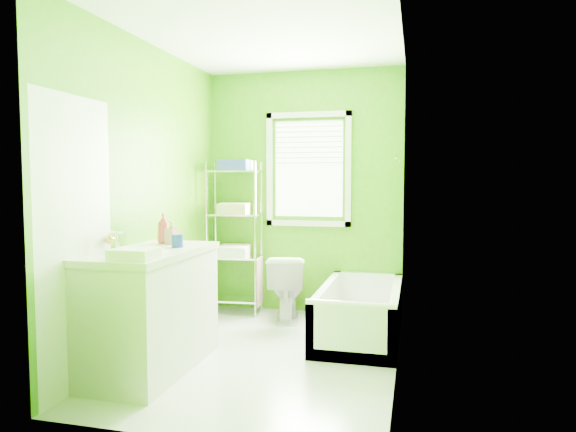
% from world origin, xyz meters
% --- Properties ---
extents(ground, '(2.90, 2.90, 0.00)m').
position_xyz_m(ground, '(0.00, 0.00, 0.00)').
color(ground, silver).
rests_on(ground, ground).
extents(room_envelope, '(2.14, 2.94, 2.62)m').
position_xyz_m(room_envelope, '(0.00, 0.00, 1.55)').
color(room_envelope, '#3F8B06').
rests_on(room_envelope, ground).
extents(window, '(0.92, 0.05, 1.22)m').
position_xyz_m(window, '(0.05, 1.42, 1.61)').
color(window, white).
rests_on(window, ground).
extents(door, '(0.09, 0.80, 2.00)m').
position_xyz_m(door, '(-1.04, -1.00, 1.00)').
color(door, white).
rests_on(door, ground).
extents(right_wall_decor, '(0.04, 1.48, 1.17)m').
position_xyz_m(right_wall_decor, '(1.04, -0.02, 1.32)').
color(right_wall_decor, '#3B0610').
rests_on(right_wall_decor, ground).
extents(bathtub, '(0.71, 1.52, 0.49)m').
position_xyz_m(bathtub, '(0.69, 0.65, 0.16)').
color(bathtub, white).
rests_on(bathtub, ground).
extents(toilet, '(0.50, 0.72, 0.67)m').
position_xyz_m(toilet, '(-0.11, 1.09, 0.34)').
color(toilet, white).
rests_on(toilet, ground).
extents(vanity, '(0.62, 1.22, 1.16)m').
position_xyz_m(vanity, '(-0.75, -0.54, 0.49)').
color(vanity, silver).
rests_on(vanity, ground).
extents(wire_shelf_unit, '(0.58, 0.46, 1.65)m').
position_xyz_m(wire_shelf_unit, '(-0.69, 1.20, 1.01)').
color(wire_shelf_unit, silver).
rests_on(wire_shelf_unit, ground).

